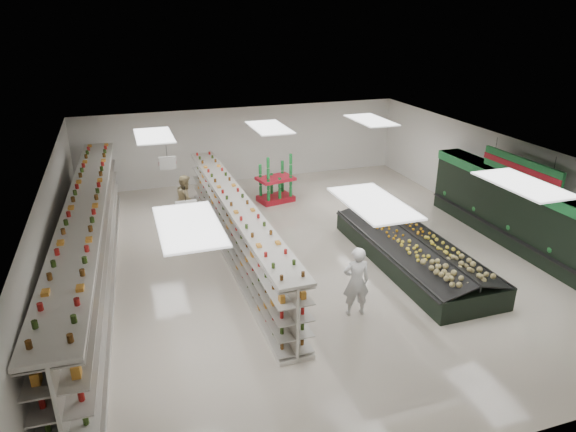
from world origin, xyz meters
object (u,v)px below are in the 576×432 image
object	(u,v)px
gondola_left	(91,248)
produce_island	(412,250)
gondola_center	(236,230)
shopper_background	(186,199)
soda_endcap	(276,181)
shopper_main	(356,281)

from	to	relation	value
gondola_left	produce_island	xyz separation A→B (m)	(8.93, -1.75, -0.65)
gondola_center	shopper_background	bearing A→B (deg)	107.33
gondola_center	produce_island	size ratio (longest dim) A/B	1.75
gondola_center	soda_endcap	world-z (taller)	gondola_center
shopper_main	soda_endcap	bearing A→B (deg)	-84.90
gondola_left	produce_island	distance (m)	9.12
soda_endcap	shopper_background	distance (m)	3.75
gondola_left	shopper_background	size ratio (longest dim) A/B	7.78
soda_endcap	shopper_main	xyz separation A→B (m)	(-0.51, -8.33, 0.06)
gondola_left	shopper_main	size ratio (longest dim) A/B	7.39
gondola_left	shopper_background	world-z (taller)	gondola_left
gondola_center	shopper_background	world-z (taller)	gondola_center
gondola_center	shopper_background	distance (m)	3.38
gondola_left	shopper_background	bearing A→B (deg)	52.24
gondola_left	gondola_center	bearing A→B (deg)	7.78
gondola_center	shopper_main	distance (m)	4.56
gondola_left	gondola_center	xyz separation A→B (m)	(4.09, 0.37, -0.20)
gondola_left	soda_endcap	xyz separation A→B (m)	(6.65, 4.63, -0.22)
gondola_left	produce_island	world-z (taller)	gondola_left
soda_endcap	shopper_background	xyz separation A→B (m)	(-3.60, -1.04, 0.02)
soda_endcap	shopper_background	world-z (taller)	soda_endcap
produce_island	soda_endcap	xyz separation A→B (m)	(-2.28, 6.37, 0.43)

